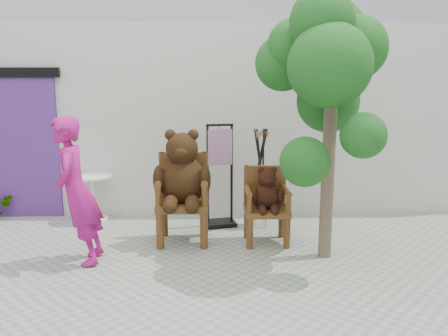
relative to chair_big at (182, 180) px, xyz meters
name	(u,v)px	position (x,y,z in m)	size (l,w,h in m)	color
ground_plane	(213,285)	(0.39, -1.32, -0.84)	(60.00, 60.00, 0.00)	gray
back_wall	(212,119)	(0.39, 1.78, 0.66)	(9.00, 1.00, 3.00)	silver
doorway	(20,144)	(-2.61, 1.25, 0.32)	(1.40, 0.11, 2.33)	#572B81
chair_big	(182,180)	(0.00, 0.00, 0.00)	(0.74, 0.79, 1.51)	#4A2B0F
chair_small	(267,197)	(1.10, -0.04, -0.23)	(0.57, 0.55, 1.03)	#4A2B0F
person	(77,192)	(-1.17, -0.67, 0.02)	(0.63, 0.41, 1.72)	#AE1575
cafe_table	(93,192)	(-1.45, 1.00, -0.40)	(0.60, 0.60, 0.70)	white
display_stand	(220,187)	(0.50, 0.68, -0.26)	(0.52, 0.44, 1.51)	black
stool_bucket	(260,184)	(1.08, 0.63, -0.20)	(0.32, 0.32, 1.45)	white
tree	(323,64)	(1.67, -0.50, 1.45)	(1.42, 1.71, 3.08)	#4D3E2E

